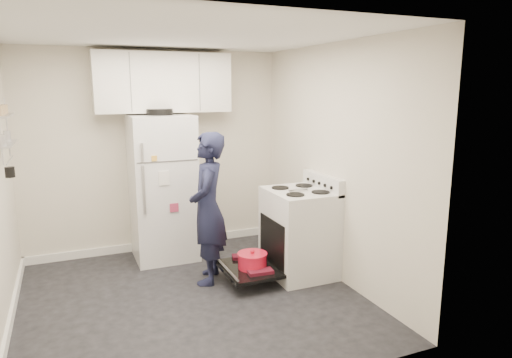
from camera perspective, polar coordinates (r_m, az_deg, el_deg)
name	(u,v)px	position (r m, az deg, el deg)	size (l,w,h in m)	color
room	(184,178)	(4.32, -9.02, 0.10)	(3.21, 3.21, 2.51)	black
electric_range	(298,233)	(5.07, 5.29, -6.76)	(0.66, 0.76, 1.10)	silver
open_oven_door	(250,264)	(4.93, -0.70, -10.62)	(0.55, 0.72, 0.24)	black
refrigerator	(163,187)	(5.57, -11.58, -1.01)	(0.72, 0.74, 1.80)	white
upper_cabinets	(163,83)	(5.64, -11.54, 11.73)	(1.60, 0.33, 0.70)	silver
wall_shelf_rack	(4,130)	(4.62, -28.98, 5.41)	(0.14, 0.60, 0.61)	#B2B2B7
person	(208,208)	(4.81, -6.03, -3.66)	(0.58, 0.38, 1.60)	#171933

